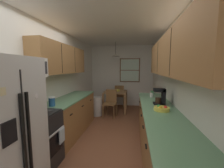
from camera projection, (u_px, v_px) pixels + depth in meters
ground_plane at (112, 131)px, 3.59m from camera, size 12.00×12.00×0.00m
wall_left at (61, 81)px, 3.65m from camera, size 0.10×9.00×2.55m
wall_right at (170, 83)px, 3.23m from camera, size 0.10×9.00×2.55m
wall_back at (122, 76)px, 6.04m from camera, size 4.40×0.10×2.55m
ceiling_slab at (112, 26)px, 3.28m from camera, size 4.40×9.00×0.08m
stove_range at (37, 140)px, 2.25m from camera, size 0.66×0.59×1.10m
microwave_over_range at (25, 68)px, 2.13m from camera, size 0.39×0.57×0.32m
counter_left at (71, 115)px, 3.49m from camera, size 0.64×1.93×0.90m
upper_cabinets_left at (63, 59)px, 3.30m from camera, size 0.33×2.01×0.66m
counter_right at (160, 135)px, 2.45m from camera, size 0.64×3.32×0.90m
upper_cabinets_right at (173, 55)px, 2.22m from camera, size 0.33×3.00×0.64m
dining_table at (115, 95)px, 5.24m from camera, size 0.83×0.85×0.75m
dining_chair_near at (110, 102)px, 4.64m from camera, size 0.44×0.44×0.90m
dining_chair_far at (120, 95)px, 5.86m from camera, size 0.40×0.40×0.90m
pendant_light at (116, 55)px, 5.07m from camera, size 0.32×0.32×0.52m
back_window at (130, 70)px, 5.88m from camera, size 0.83×0.05×0.99m
trash_bin at (97, 106)px, 4.78m from camera, size 0.35×0.35×0.63m
storage_canister at (52, 102)px, 2.65m from camera, size 0.12×0.12×0.18m
dish_towel at (62, 136)px, 2.34m from camera, size 0.02×0.16×0.24m
coffee_maker at (161, 96)px, 2.79m from camera, size 0.22×0.18×0.32m
mug_by_coffeemaker at (152, 95)px, 3.45m from camera, size 0.11×0.07×0.10m
mug_spare at (152, 93)px, 3.77m from camera, size 0.12×0.09×0.11m
fruit_bowl at (162, 108)px, 2.38m from camera, size 0.26×0.26×0.09m
table_serving_bowl at (117, 90)px, 5.29m from camera, size 0.20×0.20×0.06m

